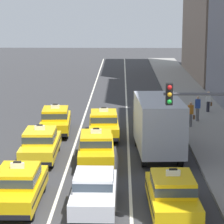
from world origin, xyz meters
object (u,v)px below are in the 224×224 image
object	(u,v)px
taxi_left_third	(56,120)
taxi_center_second	(96,147)
sedan_center_nearest	(94,189)
traffic_light_pole	(215,133)
taxi_left_nearest	(19,185)
pedestrian_near_crosswalk	(198,108)
pedestrian_mid_block	(208,102)
box_truck_right_second	(157,123)
pedestrian_by_storefront	(191,114)
taxi_center_third	(104,124)
taxi_right_third	(149,111)
taxi_right_nearest	(172,194)
taxi_left_second	(41,144)

from	to	relation	value
taxi_left_third	taxi_center_second	bearing A→B (deg)	-65.18
taxi_left_third	sedan_center_nearest	bearing A→B (deg)	-75.73
sedan_center_nearest	traffic_light_pole	xyz separation A→B (m)	(4.40, -2.18, 2.97)
taxi_left_nearest	pedestrian_near_crosswalk	world-z (taller)	taxi_left_nearest
taxi_left_third	pedestrian_mid_block	xyz separation A→B (m)	(10.94, 6.22, 0.06)
taxi_left_nearest	box_truck_right_second	world-z (taller)	box_truck_right_second
taxi_center_second	pedestrian_by_storefront	size ratio (longest dim) A/B	2.74
taxi_center_third	traffic_light_pole	bearing A→B (deg)	-72.16
taxi_center_third	taxi_center_second	bearing A→B (deg)	-92.14
sedan_center_nearest	taxi_right_third	size ratio (longest dim) A/B	0.93
taxi_center_second	pedestrian_mid_block	bearing A→B (deg)	57.78
taxi_center_second	taxi_center_third	distance (m)	5.44
taxi_center_third	taxi_right_nearest	distance (m)	12.44
sedan_center_nearest	traffic_light_pole	bearing A→B (deg)	-26.32
sedan_center_nearest	taxi_center_second	distance (m)	6.11
taxi_left_nearest	pedestrian_by_storefront	size ratio (longest dim) A/B	2.71
taxi_right_third	pedestrian_near_crosswalk	distance (m)	3.47
taxi_right_third	pedestrian_mid_block	world-z (taller)	taxi_right_third
pedestrian_near_crosswalk	pedestrian_by_storefront	distance (m)	1.86
taxi_center_second	pedestrian_mid_block	distance (m)	14.94
box_truck_right_second	traffic_light_pole	size ratio (longest dim) A/B	1.27
taxi_left_third	pedestrian_near_crosswalk	xyz separation A→B (m)	(9.65, 3.08, 0.17)
taxi_left_third	taxi_center_third	xyz separation A→B (m)	(3.17, -0.99, 0.00)
pedestrian_mid_block	box_truck_right_second	bearing A→B (deg)	-113.49
taxi_left_second	taxi_center_third	bearing A→B (deg)	55.50
taxi_left_nearest	sedan_center_nearest	bearing A→B (deg)	-5.70
pedestrian_by_storefront	taxi_left_nearest	bearing A→B (deg)	-123.32
taxi_right_nearest	pedestrian_by_storefront	xyz separation A→B (m)	(2.63, 14.38, 0.12)
taxi_left_nearest	taxi_left_third	distance (m)	12.21
taxi_left_nearest	taxi_center_second	distance (m)	6.50
taxi_right_nearest	taxi_right_third	world-z (taller)	same
taxi_center_third	pedestrian_by_storefront	distance (m)	6.24
taxi_right_third	pedestrian_near_crosswalk	size ratio (longest dim) A/B	2.62
taxi_left_nearest	taxi_center_second	bearing A→B (deg)	63.09
traffic_light_pole	pedestrian_near_crosswalk	bearing A→B (deg)	83.37
box_truck_right_second	pedestrian_near_crosswalk	distance (m)	8.36
taxi_left_second	taxi_right_third	world-z (taller)	same
taxi_left_nearest	taxi_center_third	world-z (taller)	same
traffic_light_pole	taxi_center_third	bearing A→B (deg)	107.84
taxi_right_nearest	box_truck_right_second	world-z (taller)	box_truck_right_second
taxi_center_third	traffic_light_pole	distance (m)	14.71
taxi_left_nearest	taxi_center_second	world-z (taller)	same
taxi_center_second	sedan_center_nearest	bearing A→B (deg)	-87.97
pedestrian_mid_block	pedestrian_by_storefront	bearing A→B (deg)	-112.23
taxi_left_second	sedan_center_nearest	xyz separation A→B (m)	(3.27, -6.80, -0.03)
taxi_left_third	pedestrian_mid_block	distance (m)	12.58
taxi_center_third	box_truck_right_second	xyz separation A→B (m)	(3.09, -3.54, 0.90)
taxi_left_third	pedestrian_mid_block	world-z (taller)	taxi_left_third
taxi_left_nearest	taxi_left_second	world-z (taller)	same
taxi_left_nearest	pedestrian_by_storefront	bearing A→B (deg)	56.68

